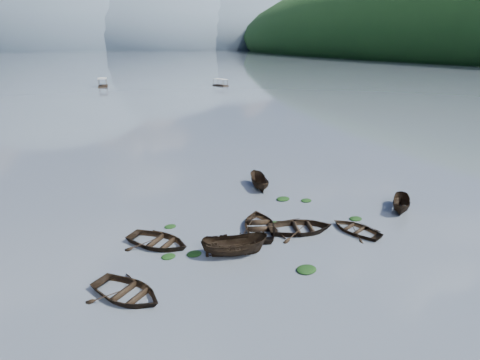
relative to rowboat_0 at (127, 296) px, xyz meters
name	(u,v)px	position (x,y,z in m)	size (l,w,h in m)	color
ground_plane	(313,269)	(11.34, -1.80, 0.00)	(2400.00, 2400.00, 0.00)	#4E5762
haze_mtn_b	(47,50)	(-48.66, 898.20, 0.00)	(520.00, 520.00, 340.00)	#475666
haze_mtn_c	(144,49)	(151.34, 898.20, 0.00)	(520.00, 520.00, 260.00)	#475666
haze_mtn_d	(218,48)	(331.34, 898.20, 0.00)	(520.00, 520.00, 220.00)	#475666
rowboat_0	(127,296)	(0.00, 0.00, 0.00)	(3.31, 4.64, 0.96)	black
rowboat_1	(260,229)	(10.55, 4.38, 0.00)	(3.60, 5.04, 1.04)	black
rowboat_2	(234,255)	(7.31, 1.69, 0.00)	(1.69, 4.50, 1.74)	black
rowboat_3	(356,231)	(17.18, 1.19, 0.00)	(2.79, 3.91, 0.81)	black
rowboat_4	(300,231)	(13.28, 2.88, 0.00)	(3.56, 4.98, 1.03)	black
rowboat_5	(401,210)	(23.29, 2.79, 0.00)	(1.41, 3.75, 1.45)	black
rowboat_6	(158,245)	(2.80, 5.09, 0.00)	(3.42, 4.79, 0.99)	black
rowboat_8	(259,188)	(14.34, 12.43, 0.00)	(1.46, 3.89, 1.50)	black
weed_clump_0	(168,257)	(3.11, 3.19, 0.00)	(0.97, 0.80, 0.21)	black
weed_clump_1	(194,254)	(4.80, 2.84, 0.00)	(1.04, 0.83, 0.23)	black
weed_clump_2	(306,271)	(10.82, -1.82, 0.00)	(1.33, 1.07, 0.29)	black
weed_clump_3	(306,201)	(16.87, 7.69, 0.00)	(1.00, 0.84, 0.22)	black
weed_clump_4	(356,219)	(18.54, 2.88, 0.00)	(1.08, 0.86, 0.22)	black
weed_clump_5	(170,227)	(4.23, 7.51, 0.00)	(0.92, 0.75, 0.20)	black
weed_clump_6	(274,224)	(12.01, 4.72, 0.00)	(1.06, 0.89, 0.22)	black
weed_clump_7	(283,200)	(15.07, 8.80, 0.00)	(1.26, 1.01, 0.27)	black
pontoon_centre	(103,87)	(6.83, 114.53, 0.00)	(2.87, 6.89, 2.64)	black
pontoon_right	(221,86)	(43.21, 101.76, 0.00)	(2.36, 5.68, 2.18)	black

